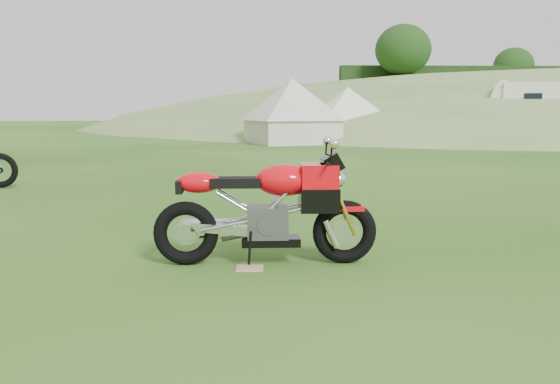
{
  "coord_description": "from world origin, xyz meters",
  "views": [
    {
      "loc": [
        -0.53,
        -4.84,
        1.36
      ],
      "look_at": [
        -0.27,
        0.4,
        0.65
      ],
      "focal_mm": 40.0,
      "sensor_mm": 36.0,
      "label": 1
    }
  ],
  "objects_px": {
    "sport_motorcycle": "(266,201)",
    "tent_mid": "(348,112)",
    "caravan": "(556,111)",
    "plywood_board": "(250,268)",
    "tent_left": "(292,110)"
  },
  "relations": [
    {
      "from": "sport_motorcycle",
      "to": "tent_mid",
      "type": "distance_m",
      "value": 20.77
    },
    {
      "from": "caravan",
      "to": "tent_mid",
      "type": "bearing_deg",
      "value": -166.59
    },
    {
      "from": "plywood_board",
      "to": "tent_left",
      "type": "height_order",
      "value": "tent_left"
    },
    {
      "from": "tent_mid",
      "to": "sport_motorcycle",
      "type": "bearing_deg",
      "value": -112.33
    },
    {
      "from": "plywood_board",
      "to": "caravan",
      "type": "xyz_separation_m",
      "value": [
        12.37,
        19.5,
        1.19
      ]
    },
    {
      "from": "tent_mid",
      "to": "caravan",
      "type": "relative_size",
      "value": 0.53
    },
    {
      "from": "sport_motorcycle",
      "to": "plywood_board",
      "type": "height_order",
      "value": "sport_motorcycle"
    },
    {
      "from": "tent_mid",
      "to": "caravan",
      "type": "xyz_separation_m",
      "value": [
        8.29,
        -1.07,
        0.02
      ]
    },
    {
      "from": "plywood_board",
      "to": "tent_mid",
      "type": "xyz_separation_m",
      "value": [
        4.08,
        20.57,
        1.17
      ]
    },
    {
      "from": "tent_left",
      "to": "tent_mid",
      "type": "distance_m",
      "value": 3.23
    },
    {
      "from": "tent_left",
      "to": "caravan",
      "type": "bearing_deg",
      "value": -12.04
    },
    {
      "from": "tent_left",
      "to": "tent_mid",
      "type": "relative_size",
      "value": 1.07
    },
    {
      "from": "sport_motorcycle",
      "to": "tent_mid",
      "type": "relative_size",
      "value": 0.68
    },
    {
      "from": "tent_mid",
      "to": "caravan",
      "type": "bearing_deg",
      "value": -18.74
    },
    {
      "from": "plywood_board",
      "to": "tent_mid",
      "type": "bearing_deg",
      "value": 78.78
    }
  ]
}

